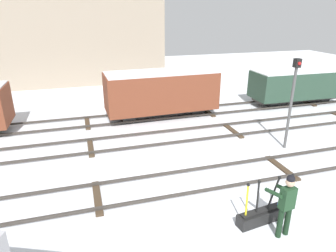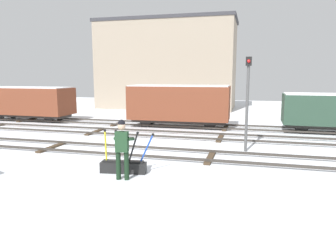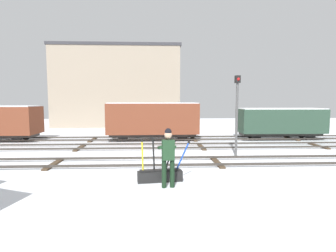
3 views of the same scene
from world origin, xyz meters
name	(u,v)px [view 2 (image 2 of 3)]	position (x,y,z in m)	size (l,w,h in m)	color
ground_plane	(126,153)	(0.00, 0.00, 0.00)	(60.00, 60.00, 0.00)	silver
track_main_line	(126,151)	(0.00, 0.00, 0.11)	(44.00, 1.94, 0.18)	#38332D
track_siding_near	(154,134)	(0.00, 4.02, 0.11)	(44.00, 1.94, 0.18)	#38332D
track_siding_far	(169,125)	(0.00, 7.24, 0.11)	(44.00, 1.94, 0.18)	#38332D
switch_lever_frame	(124,165)	(0.97, -2.53, 0.25)	(1.82, 0.56, 1.45)	black
rail_worker	(122,146)	(1.21, -3.15, 1.07)	(0.60, 0.76, 1.88)	black
signal_post	(247,95)	(4.82, 1.61, 2.41)	(0.24, 0.32, 3.95)	#4C4C4C
apartment_building	(167,65)	(-3.20, 18.76, 4.24)	(13.33, 5.90, 8.47)	gray
freight_car_near_switch	(179,103)	(0.64, 7.24, 1.48)	(6.23, 2.44, 2.60)	#2D2B28
freight_car_far_end	(29,101)	(-10.30, 7.24, 1.38)	(6.27, 2.36, 2.39)	#2D2B28
perched_bird_roof_left	(168,19)	(-3.14, 18.70, 8.53)	(0.21, 0.28, 0.13)	#333338
perched_bird_roof_right	(144,20)	(-5.35, 18.21, 8.53)	(0.25, 0.27, 0.13)	#333338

